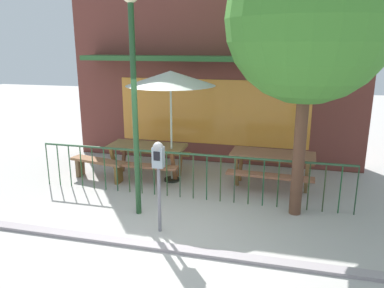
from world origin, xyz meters
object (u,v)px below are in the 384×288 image
object	(u,v)px
patio_umbrella	(171,79)
street_tree	(309,20)
picnic_table_left	(147,151)
parking_meter_near	(158,163)
picnic_table_right	(272,160)
patio_bench	(99,165)
street_lamp	(133,73)

from	to	relation	value
patio_umbrella	street_tree	distance (m)	3.16
picnic_table_left	parking_meter_near	xyz separation A→B (m)	(1.18, -2.54, 0.60)
parking_meter_near	street_tree	world-z (taller)	street_tree
patio_umbrella	picnic_table_left	bearing A→B (deg)	165.93
picnic_table_right	patio_umbrella	world-z (taller)	patio_umbrella
patio_bench	parking_meter_near	size ratio (longest dim) A/B	0.92
picnic_table_right	patio_bench	world-z (taller)	picnic_table_right
patio_bench	parking_meter_near	distance (m)	3.14
patio_umbrella	street_tree	size ratio (longest dim) A/B	0.52
picnic_table_left	picnic_table_right	size ratio (longest dim) A/B	0.97
picnic_table_right	picnic_table_left	bearing A→B (deg)	-179.51
patio_umbrella	parking_meter_near	size ratio (longest dim) A/B	1.61
picnic_table_left	parking_meter_near	size ratio (longest dim) A/B	1.15
picnic_table_right	parking_meter_near	bearing A→B (deg)	-124.00
patio_umbrella	street_lamp	distance (m)	1.84
street_tree	patio_umbrella	bearing A→B (deg)	158.28
street_tree	street_lamp	bearing A→B (deg)	-165.80
picnic_table_right	parking_meter_near	size ratio (longest dim) A/B	1.19
picnic_table_left	picnic_table_right	distance (m)	2.91
patio_bench	picnic_table_left	bearing A→B (deg)	25.38
patio_bench	parking_meter_near	xyz separation A→B (m)	(2.21, -2.05, 0.85)
parking_meter_near	street_lamp	distance (m)	1.63
picnic_table_left	street_lamp	distance (m)	2.86
patio_umbrella	patio_bench	world-z (taller)	patio_umbrella
patio_umbrella	street_tree	xyz separation A→B (m)	(2.75, -1.10, 1.11)
parking_meter_near	picnic_table_left	bearing A→B (deg)	114.85
picnic_table_right	patio_bench	bearing A→B (deg)	-172.55
picnic_table_right	street_lamp	distance (m)	3.67
patio_bench	street_lamp	distance (m)	3.14
picnic_table_right	street_lamp	xyz separation A→B (m)	(-2.35, -2.00, 1.99)
patio_bench	street_lamp	size ratio (longest dim) A/B	0.36
picnic_table_right	street_lamp	world-z (taller)	street_lamp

